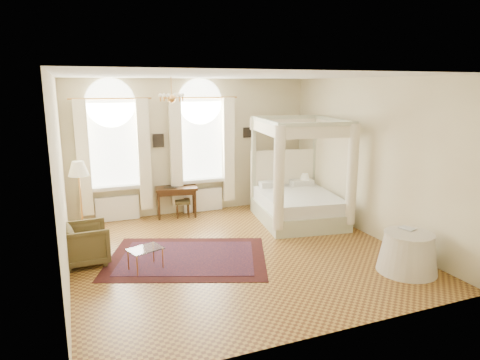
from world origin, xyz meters
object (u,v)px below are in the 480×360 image
Objects in this scene: writing_desk at (176,191)px; coffee_table at (145,250)px; stool at (183,203)px; canopy_bed at (298,199)px; nightstand at (301,198)px; armchair at (86,244)px; floor_lamp at (79,173)px; side_table at (408,253)px.

writing_desk is 3.10m from coffee_table.
stool reaches higher than coffee_table.
canopy_bed is 4.42× the size of nightstand.
writing_desk is 1.58× the size of coffee_table.
floor_lamp reaches higher than armchair.
armchair is 1.16m from coffee_table.
nightstand is 5.56m from armchair.
stool is at bearing 13.11° from floor_lamp.
canopy_bed is 4.06m from coffee_table.
coffee_table is 0.66× the size of side_table.
writing_desk reaches higher than side_table.
floor_lamp is at bearing -166.89° from stool.
nightstand is at bearing 55.63° from canopy_bed.
coffee_table is 4.51m from side_table.
side_table is at bearing -117.72° from armchair.
side_table is (0.37, -3.15, -0.21)m from canopy_bed.
nightstand is (0.59, 0.86, -0.27)m from canopy_bed.
armchair is at bearing -137.90° from stool.
armchair is 1.21× the size of coffee_table.
canopy_bed is at bearing 20.35° from coffee_table.
canopy_bed is 5.89× the size of stool.
stool is 0.41× the size of side_table.
floor_lamp is at bearing 142.14° from side_table.
floor_lamp is at bearing -2.36° from armchair.
canopy_bed is at bearing -124.37° from nightstand.
floor_lamp is (-2.31, -0.54, 1.03)m from stool.
nightstand is 0.70× the size of armchair.
stool is 3.08m from coffee_table.
nightstand is 1.33× the size of stool.
side_table is (2.80, -4.51, -0.01)m from stool.
side_table is at bearing -83.37° from canopy_bed.
canopy_bed reaches higher than nightstand.
writing_desk reaches higher than nightstand.
coffee_table is (0.94, -0.68, -0.02)m from armchair.
stool is at bearing 150.85° from canopy_bed.
armchair is (-2.18, -2.15, -0.27)m from writing_desk.
coffee_table is at bearing 157.28° from side_table.
floor_lamp is (0.00, 1.55, 1.01)m from armchair.
stool is at bearing -50.26° from armchair.
side_table is at bearing -58.19° from stool.
nightstand is 4.94m from coffee_table.
floor_lamp is 1.59× the size of side_table.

